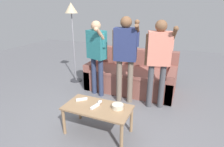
{
  "coord_description": "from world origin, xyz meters",
  "views": [
    {
      "loc": [
        1.01,
        -2.0,
        1.72
      ],
      "look_at": [
        -0.03,
        0.49,
        0.72
      ],
      "focal_mm": 29.58,
      "sensor_mm": 36.0,
      "label": 1
    }
  ],
  "objects": [
    {
      "name": "couch",
      "position": [
        -0.04,
        1.6,
        0.29
      ],
      "size": [
        1.83,
        0.88,
        0.83
      ],
      "color": "brown",
      "rests_on": "ground"
    },
    {
      "name": "player_center",
      "position": [
        0.01,
        0.98,
        0.98
      ],
      "size": [
        0.48,
        0.3,
        1.56
      ],
      "color": "#756656",
      "rests_on": "ground"
    },
    {
      "name": "snack_bowl",
      "position": [
        0.24,
        0.03,
        0.45
      ],
      "size": [
        0.16,
        0.16,
        0.06
      ],
      "primitive_type": "cylinder",
      "color": "beige",
      "rests_on": "coffee_table"
    },
    {
      "name": "game_remote_nunchuk",
      "position": [
        -0.04,
        0.06,
        0.44
      ],
      "size": [
        0.06,
        0.09,
        0.05
      ],
      "color": "white",
      "rests_on": "coffee_table"
    },
    {
      "name": "game_remote_wand_near",
      "position": [
        -0.05,
        -0.07,
        0.43
      ],
      "size": [
        0.07,
        0.16,
        0.03
      ],
      "color": "white",
      "rests_on": "coffee_table"
    },
    {
      "name": "ground_plane",
      "position": [
        0.0,
        0.0,
        0.0
      ],
      "size": [
        12.0,
        12.0,
        0.0
      ],
      "primitive_type": "plane",
      "color": "slate"
    },
    {
      "name": "player_left",
      "position": [
        -0.58,
        1.05,
        0.93
      ],
      "size": [
        0.42,
        0.42,
        1.47
      ],
      "color": "#2D3856",
      "rests_on": "ground"
    },
    {
      "name": "coffee_table",
      "position": [
        -0.02,
        -0.04,
        0.36
      ],
      "size": [
        0.92,
        0.48,
        0.42
      ],
      "color": "#997551",
      "rests_on": "ground"
    },
    {
      "name": "game_remote_wand_far",
      "position": [
        -0.32,
        0.04,
        0.43
      ],
      "size": [
        0.15,
        0.13,
        0.03
      ],
      "color": "white",
      "rests_on": "coffee_table"
    },
    {
      "name": "floor_lamp",
      "position": [
        -1.41,
        1.51,
        1.5
      ],
      "size": [
        0.28,
        0.28,
        1.79
      ],
      "color": "#2D2D33",
      "rests_on": "ground"
    },
    {
      "name": "player_right",
      "position": [
        0.58,
        1.01,
        0.96
      ],
      "size": [
        0.49,
        0.31,
        1.52
      ],
      "color": "#47474C",
      "rests_on": "ground"
    }
  ]
}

